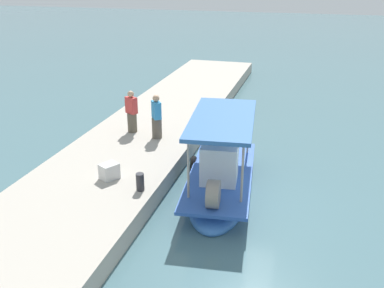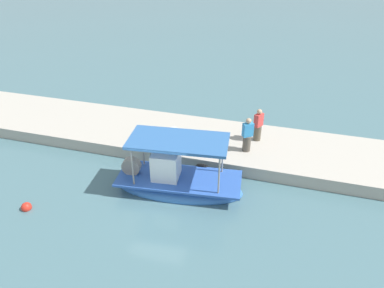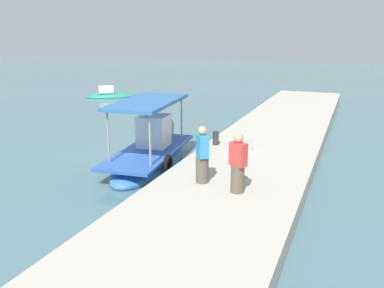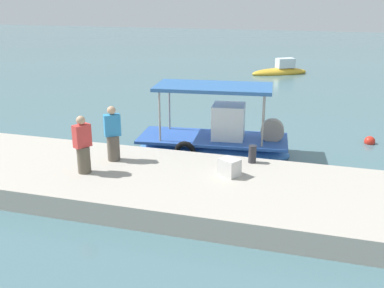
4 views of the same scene
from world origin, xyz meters
TOP-DOWN VIEW (x-y plane):
  - ground_plane at (0.00, 0.00)m, footprint 120.00×120.00m
  - dock_quay at (0.00, -4.46)m, footprint 36.00×4.33m
  - main_fishing_boat at (-0.53, -0.66)m, footprint 5.66×2.57m
  - fisherman_near_bollard at (-3.02, -3.72)m, footprint 0.55×0.53m
  - fisherman_by_crate at (-3.38, -4.89)m, footprint 0.51×0.54m
  - mooring_bollard at (1.12, -2.72)m, footprint 0.24×0.24m
  - cargo_crate at (0.67, -3.94)m, footprint 0.68×0.64m
  - marker_buoy at (4.93, 2.25)m, footprint 0.42×0.42m
  - moored_boat_mid at (-0.09, 17.54)m, footprint 4.25×3.29m

SIDE VIEW (x-z plane):
  - ground_plane at x=0.00m, z-range 0.00..0.00m
  - marker_buoy at x=4.93m, z-range -0.12..0.29m
  - moored_boat_mid at x=-0.09m, z-range -0.49..0.89m
  - dock_quay at x=0.00m, z-range 0.00..0.61m
  - main_fishing_boat at x=-0.53m, z-range -0.99..1.88m
  - cargo_crate at x=0.67m, z-range 0.61..1.11m
  - mooring_bollard at x=1.12m, z-range 0.61..1.15m
  - fisherman_by_crate at x=-3.38m, z-range 0.53..2.22m
  - fisherman_near_bollard at x=-3.02m, z-range 0.53..2.24m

